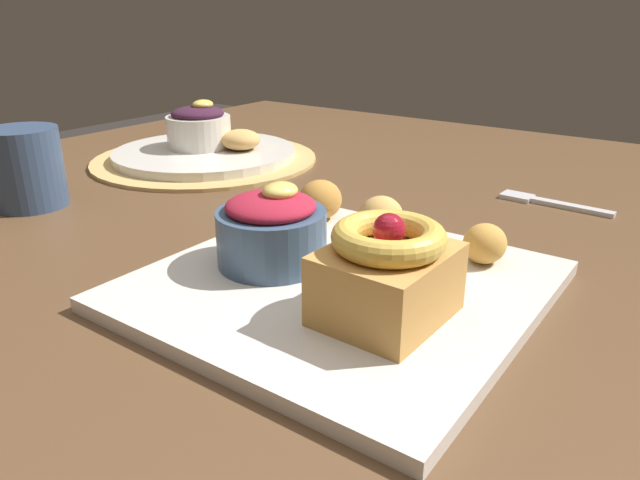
# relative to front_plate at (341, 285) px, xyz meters

# --- Properties ---
(dining_table) EXTENTS (1.50, 1.04, 0.73)m
(dining_table) POSITION_rel_front_plate_xyz_m (-0.02, 0.19, -0.09)
(dining_table) COLOR brown
(dining_table) RESTS_ON ground_plane
(woven_placemat) EXTENTS (0.32, 0.32, 0.00)m
(woven_placemat) POSITION_rel_front_plate_xyz_m (0.24, 0.40, -0.00)
(woven_placemat) COLOR tan
(woven_placemat) RESTS_ON dining_table
(front_plate) EXTENTS (0.29, 0.29, 0.01)m
(front_plate) POSITION_rel_front_plate_xyz_m (0.00, 0.00, 0.00)
(front_plate) COLOR silver
(front_plate) RESTS_ON dining_table
(cake_slice) EXTENTS (0.09, 0.08, 0.08)m
(cake_slice) POSITION_rel_front_plate_xyz_m (-0.03, -0.06, 0.04)
(cake_slice) COLOR #C68E47
(cake_slice) RESTS_ON front_plate
(berry_ramekin) EXTENTS (0.09, 0.09, 0.07)m
(berry_ramekin) POSITION_rel_front_plate_xyz_m (-0.01, 0.06, 0.04)
(berry_ramekin) COLOR #3D5675
(berry_ramekin) RESTS_ON front_plate
(fritter_front) EXTENTS (0.04, 0.04, 0.03)m
(fritter_front) POSITION_rel_front_plate_xyz_m (0.10, -0.08, 0.02)
(fritter_front) COLOR gold
(fritter_front) RESTS_ON front_plate
(fritter_middle) EXTENTS (0.04, 0.04, 0.04)m
(fritter_middle) POSITION_rel_front_plate_xyz_m (0.09, 0.02, 0.03)
(fritter_middle) COLOR tan
(fritter_middle) RESTS_ON front_plate
(fritter_back) EXTENTS (0.04, 0.03, 0.03)m
(fritter_back) POSITION_rel_front_plate_xyz_m (0.06, -0.03, 0.02)
(fritter_back) COLOR tan
(fritter_back) RESTS_ON front_plate
(fritter_extra) EXTENTS (0.05, 0.04, 0.04)m
(fritter_extra) POSITION_rel_front_plate_xyz_m (0.10, 0.09, 0.03)
(fritter_extra) COLOR #BC7F38
(fritter_extra) RESTS_ON front_plate
(back_plate) EXTENTS (0.26, 0.26, 0.01)m
(back_plate) POSITION_rel_front_plate_xyz_m (0.24, 0.40, 0.01)
(back_plate) COLOR silver
(back_plate) RESTS_ON woven_placemat
(back_ramekin) EXTENTS (0.09, 0.09, 0.07)m
(back_ramekin) POSITION_rel_front_plate_xyz_m (0.24, 0.41, 0.04)
(back_ramekin) COLOR silver
(back_ramekin) RESTS_ON back_plate
(back_pastry) EXTENTS (0.06, 0.06, 0.03)m
(back_pastry) POSITION_rel_front_plate_xyz_m (0.27, 0.35, 0.03)
(back_pastry) COLOR tan
(back_pastry) RESTS_ON back_plate
(fork) EXTENTS (0.03, 0.13, 0.00)m
(fork) POSITION_rel_front_plate_xyz_m (0.32, -0.07, -0.00)
(fork) COLOR silver
(fork) RESTS_ON dining_table
(coffee_mug) EXTENTS (0.08, 0.08, 0.09)m
(coffee_mug) POSITION_rel_front_plate_xyz_m (-0.03, 0.40, 0.04)
(coffee_mug) COLOR #334766
(coffee_mug) RESTS_ON dining_table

